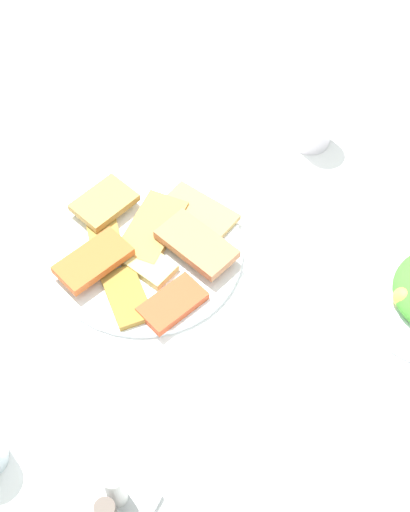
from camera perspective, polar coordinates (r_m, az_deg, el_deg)
The scene contains 5 objects.
ground_plane at distance 1.87m, azimuth 1.95°, elevation -14.94°, with size 6.00×6.00×0.00m, color #ADA7A7.
dining_table at distance 1.25m, azimuth 2.83°, elevation -3.68°, with size 1.10×0.95×0.77m.
pide_platter at distance 1.19m, azimuth -4.36°, elevation 0.53°, with size 0.30×0.30×0.04m.
soda_can at distance 1.33m, azimuth 8.04°, elevation 10.19°, with size 0.07×0.07×0.12m, color silver.
condiment_caddy at distance 1.00m, azimuth -6.80°, elevation -17.84°, with size 0.11×0.11×0.08m.
Camera 1 is at (0.65, 0.12, 1.75)m, focal length 54.27 mm.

